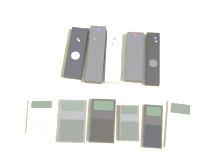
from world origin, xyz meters
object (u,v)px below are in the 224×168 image
remote_4 (153,59)px  calculator_1 (72,121)px  calculator_2 (103,121)px  remote_3 (134,57)px  calculator_0 (42,117)px  calculator_5 (179,125)px  calculator_4 (153,126)px  remote_0 (77,53)px  remote_2 (115,56)px  remote_1 (96,54)px  calculator_3 (129,123)px

remote_4 → calculator_1: (-0.26, -0.23, -0.00)m
calculator_2 → remote_3: bearing=66.6°
calculator_0 → calculator_5: size_ratio=0.75×
calculator_2 → calculator_4: size_ratio=1.01×
remote_3 → calculator_1: size_ratio=1.25×
remote_4 → calculator_5: (0.09, -0.23, -0.01)m
calculator_1 → remote_4: bearing=39.9°
calculator_2 → calculator_4: 0.17m
calculator_4 → calculator_1: bearing=-179.6°
remote_0 → remote_3: (0.20, -0.00, 0.00)m
remote_4 → calculator_0: bearing=-148.4°
calculator_0 → remote_0: bearing=64.2°
remote_3 → calculator_1: remote_3 is taller
remote_0 → calculator_4: size_ratio=1.34×
calculator_1 → calculator_2: bearing=1.3°
remote_4 → calculator_0: 0.43m
remote_3 → calculator_0: (-0.30, -0.23, -0.00)m
remote_3 → remote_2: bearing=178.7°
remote_1 → calculator_4: size_ratio=1.46×
remote_1 → calculator_0: (-0.16, -0.23, -0.01)m
calculator_4 → calculator_3: bearing=176.6°
calculator_3 → calculator_4: (0.08, -0.01, -0.00)m
remote_3 → remote_0: bearing=179.1°
remote_0 → remote_4: size_ratio=0.99×
remote_0 → remote_3: bearing=2.4°
calculator_0 → calculator_1: bearing=-7.6°
remote_2 → calculator_3: 0.24m
calculator_2 → calculator_5: calculator_2 is taller
calculator_2 → calculator_5: bearing=-0.8°
remote_4 → calculator_3: remote_4 is taller
calculator_0 → calculator_2: 0.20m
remote_0 → calculator_0: size_ratio=1.56×
remote_1 → calculator_2: size_ratio=1.45×
remote_2 → calculator_1: remote_2 is taller
remote_2 → remote_3: remote_3 is taller
remote_0 → remote_1: (0.07, -0.00, 0.00)m
calculator_1 → calculator_3: 0.19m
remote_2 → calculator_1: bearing=-119.2°
calculator_5 → calculator_2: bearing=-176.0°
remote_0 → calculator_3: size_ratio=1.58×
calculator_0 → calculator_5: 0.45m
calculator_4 → remote_2: bearing=120.6°
remote_4 → calculator_4: size_ratio=1.36×
remote_3 → calculator_5: 0.28m
remote_1 → calculator_1: 0.25m
remote_0 → calculator_0: 0.25m
remote_2 → calculator_3: remote_2 is taller
remote_3 → calculator_1: bearing=-129.4°
remote_3 → remote_1: bearing=179.5°
remote_2 → remote_4: size_ratio=1.04×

